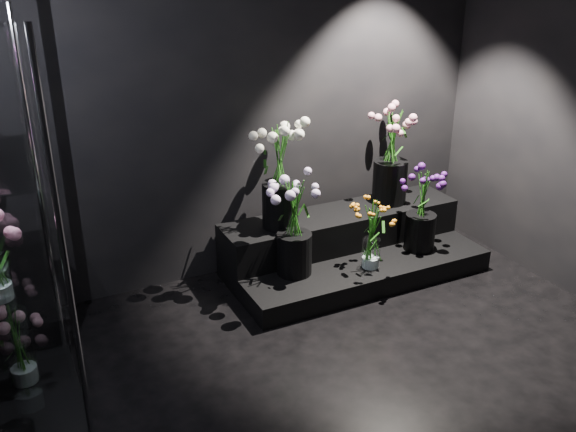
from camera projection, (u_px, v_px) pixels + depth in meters
floor at (384, 424)px, 3.42m from camera, size 4.00×4.00×0.00m
wall_back at (235, 90)px, 4.51m from camera, size 4.00×0.00×4.00m
display_riser at (348, 247)px, 4.98m from camera, size 1.93×0.86×0.43m
bouquet_orange_bells at (372, 234)px, 4.61m from camera, size 0.32×0.32×0.52m
bouquet_lilac at (294, 220)px, 4.47m from camera, size 0.39×0.39×0.72m
bouquet_purple at (422, 207)px, 4.86m from camera, size 0.34×0.34×0.62m
bouquet_cream_roses at (280, 168)px, 4.56m from camera, size 0.46×0.46×0.78m
bouquet_pink_roses at (392, 151)px, 5.00m from camera, size 0.49×0.49×0.76m
bouquet_case_base_pink at (19, 343)px, 3.50m from camera, size 0.32×0.32×0.48m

